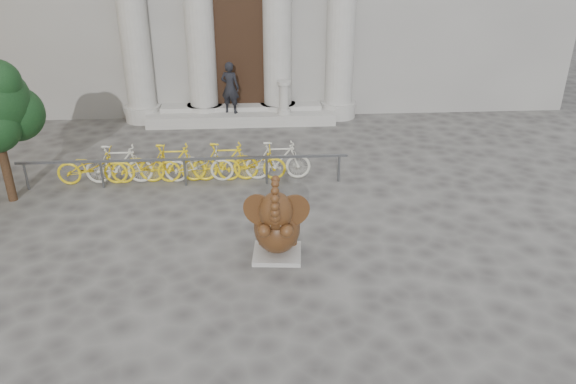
{
  "coord_description": "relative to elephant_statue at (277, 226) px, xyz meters",
  "views": [
    {
      "loc": [
        0.4,
        -8.09,
        5.9
      ],
      "look_at": [
        1.03,
        1.81,
        1.1
      ],
      "focal_mm": 35.0,
      "sensor_mm": 36.0,
      "label": 1
    }
  ],
  "objects": [
    {
      "name": "pedestrian",
      "position": [
        -1.1,
        8.1,
        0.5
      ],
      "size": [
        0.7,
        0.58,
        1.63
      ],
      "primitive_type": "imported",
      "rotation": [
        0.0,
        0.0,
        2.78
      ],
      "color": "black",
      "rests_on": "entrance_steps"
    },
    {
      "name": "entrance_steps",
      "position": [
        -0.78,
        8.19,
        -0.49
      ],
      "size": [
        6.0,
        1.2,
        0.36
      ],
      "primitive_type": "cube",
      "color": "#A8A59E",
      "rests_on": "ground"
    },
    {
      "name": "ground",
      "position": [
        -0.78,
        -1.21,
        -0.67
      ],
      "size": [
        80.0,
        80.0,
        0.0
      ],
      "primitive_type": "plane",
      "color": "#474442",
      "rests_on": "ground"
    },
    {
      "name": "bike_rack",
      "position": [
        -2.12,
        3.66,
        -0.17
      ],
      "size": [
        8.0,
        0.53,
        1.0
      ],
      "color": "slate",
      "rests_on": "ground"
    },
    {
      "name": "balustrade_post",
      "position": [
        0.59,
        7.89,
        0.17
      ],
      "size": [
        0.43,
        0.43,
        1.05
      ],
      "color": "#A8A59E",
      "rests_on": "entrance_steps"
    },
    {
      "name": "elephant_statue",
      "position": [
        0.0,
        0.0,
        0.0
      ],
      "size": [
        1.24,
        1.4,
        1.85
      ],
      "rotation": [
        0.0,
        0.0,
        -0.09
      ],
      "color": "#A8A59E",
      "rests_on": "ground"
    }
  ]
}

